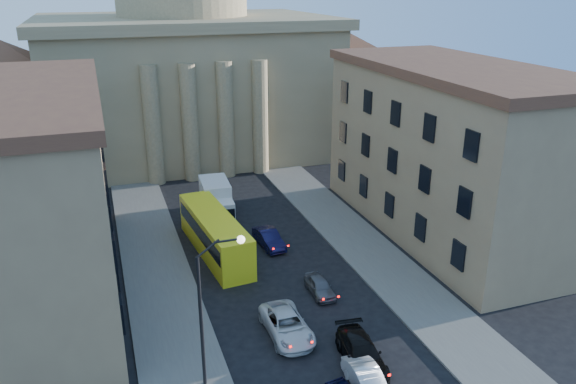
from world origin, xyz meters
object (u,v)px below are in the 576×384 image
object	(u,v)px
street_lamp	(210,301)
car_right_near	(367,381)
box_truck	(217,202)
city_bus	(215,233)

from	to	relation	value
street_lamp	car_right_near	distance (m)	9.63
car_right_near	box_truck	xyz separation A→B (m)	(-2.63, 26.18, 0.96)
city_bus	box_truck	xyz separation A→B (m)	(1.67, 7.00, -0.14)
street_lamp	box_truck	bearing A→B (deg)	77.33
city_bus	box_truck	bearing A→B (deg)	70.92
street_lamp	car_right_near	world-z (taller)	street_lamp
street_lamp	city_bus	size ratio (longest dim) A/B	0.74
city_bus	box_truck	size ratio (longest dim) A/B	1.86
street_lamp	city_bus	bearing A→B (deg)	77.65
car_right_near	box_truck	bearing A→B (deg)	96.76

